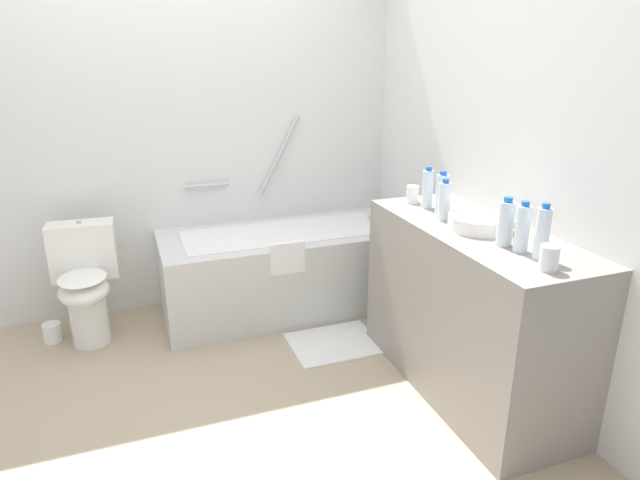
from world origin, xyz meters
The scene contains 18 objects.
ground_plane centered at (0.00, 0.00, 0.00)m, with size 4.18×4.18×0.00m, color tan.
wall_back_tiled centered at (0.00, 1.27, 1.24)m, with size 3.58×0.10×2.49m, color silver.
wall_right_mirror centered at (1.64, 0.00, 1.24)m, with size 0.10×2.84×2.49m, color silver.
bathtub centered at (0.72, 0.87, 0.30)m, with size 1.68×0.71×1.29m.
toilet centered at (-0.57, 0.87, 0.39)m, with size 0.40×0.50×0.73m.
vanity_counter centered at (1.33, -0.39, 0.45)m, with size 0.53×1.34×0.90m, color gray.
sink_basin centered at (1.32, -0.39, 0.93)m, with size 0.29×0.29×0.07m, color white.
sink_faucet centered at (1.50, -0.39, 0.93)m, with size 0.13×0.15×0.08m.
water_bottle_0 centered at (1.24, -0.20, 1.00)m, with size 0.06×0.06×0.22m.
water_bottle_1 centered at (1.29, -0.63, 1.00)m, with size 0.07×0.07×0.22m.
water_bottle_2 centered at (1.28, 0.03, 1.00)m, with size 0.06×0.06×0.23m.
water_bottle_3 centered at (1.30, -0.09, 1.00)m, with size 0.07×0.07×0.23m.
water_bottle_4 centered at (1.31, -0.72, 1.00)m, with size 0.06×0.06×0.23m.
water_bottle_5 centered at (1.33, -0.82, 1.01)m, with size 0.06×0.06×0.24m.
drinking_glass_0 centered at (1.26, 0.15, 0.94)m, with size 0.07×0.07×0.10m, color white.
drinking_glass_1 centered at (1.27, -0.93, 0.95)m, with size 0.07×0.07×0.10m, color white.
bath_mat centered at (0.83, 0.26, 0.01)m, with size 0.54×0.43×0.01m, color white.
toilet_paper_roll centered at (-0.80, 0.90, 0.06)m, with size 0.11×0.11×0.12m, color white.
Camera 1 is at (-0.29, -2.54, 1.74)m, focal length 31.03 mm.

